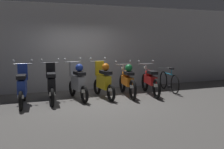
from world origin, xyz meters
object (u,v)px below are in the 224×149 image
at_px(motorbike_slot_1, 51,85).
at_px(motorbike_slot_2, 78,82).
at_px(motorbike_slot_3, 103,80).
at_px(motorbike_slot_0, 22,87).
at_px(bicycle, 169,81).
at_px(motorbike_slot_5, 150,80).
at_px(motorbike_slot_4, 127,80).

relative_size(motorbike_slot_1, motorbike_slot_2, 1.00).
height_order(motorbike_slot_1, motorbike_slot_3, same).
xyz_separation_m(motorbike_slot_0, motorbike_slot_1, (0.83, 0.11, 0.00)).
bearing_deg(bicycle, motorbike_slot_1, -177.77).
bearing_deg(motorbike_slot_5, bicycle, 15.42).
bearing_deg(motorbike_slot_5, motorbike_slot_2, 176.47).
height_order(motorbike_slot_0, motorbike_slot_4, motorbike_slot_0).
relative_size(motorbike_slot_0, motorbike_slot_5, 0.87).
relative_size(motorbike_slot_4, bicycle, 1.13).
relative_size(motorbike_slot_1, motorbike_slot_5, 0.87).
height_order(motorbike_slot_1, bicycle, motorbike_slot_1).
distance_m(motorbike_slot_1, motorbike_slot_2, 0.83).
bearing_deg(motorbike_slot_0, motorbike_slot_4, 1.52).
bearing_deg(motorbike_slot_3, motorbike_slot_5, -2.68).
bearing_deg(motorbike_slot_5, motorbike_slot_0, -179.67).
xyz_separation_m(motorbike_slot_2, bicycle, (3.44, 0.10, -0.21)).
bearing_deg(bicycle, motorbike_slot_0, -176.86).
bearing_deg(motorbike_slot_2, motorbike_slot_4, -3.11).
relative_size(motorbike_slot_2, motorbike_slot_3, 1.00).
xyz_separation_m(motorbike_slot_3, motorbike_slot_4, (0.84, -0.01, -0.04)).
height_order(motorbike_slot_2, bicycle, motorbike_slot_2).
bearing_deg(motorbike_slot_5, motorbike_slot_3, 177.32).
relative_size(motorbike_slot_0, motorbike_slot_2, 1.00).
bearing_deg(motorbike_slot_1, motorbike_slot_2, 4.52).
height_order(motorbike_slot_0, motorbike_slot_1, same).
relative_size(motorbike_slot_4, motorbike_slot_5, 1.01).
bearing_deg(motorbike_slot_1, motorbike_slot_0, -172.22).
relative_size(motorbike_slot_1, bicycle, 0.98).
relative_size(motorbike_slot_0, bicycle, 0.98).
height_order(motorbike_slot_3, motorbike_slot_5, motorbike_slot_3).
xyz_separation_m(motorbike_slot_1, motorbike_slot_5, (3.34, -0.09, -0.04)).
bearing_deg(motorbike_slot_3, motorbike_slot_1, 179.61).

